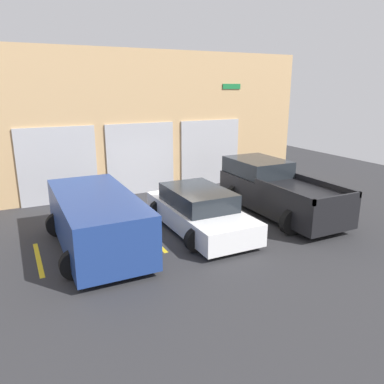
{
  "coord_description": "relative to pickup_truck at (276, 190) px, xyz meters",
  "views": [
    {
      "loc": [
        -5.02,
        -11.54,
        4.3
      ],
      "look_at": [
        0.0,
        -1.37,
        1.1
      ],
      "focal_mm": 35.0,
      "sensor_mm": 36.0,
      "label": 1
    }
  ],
  "objects": [
    {
      "name": "ground_plane",
      "position": [
        -3.12,
        1.63,
        -0.83
      ],
      "size": [
        28.0,
        28.0,
        0.0
      ],
      "primitive_type": "plane",
      "color": "#2D2D30"
    },
    {
      "name": "shophouse_building",
      "position": [
        -3.12,
        4.91,
        1.98
      ],
      "size": [
        14.84,
        0.68,
        5.73
      ],
      "color": "tan",
      "rests_on": "ground"
    },
    {
      "name": "pickup_truck",
      "position": [
        0.0,
        0.0,
        0.0
      ],
      "size": [
        2.4,
        5.01,
        1.75
      ],
      "color": "black",
      "rests_on": "ground"
    },
    {
      "name": "sedan_white",
      "position": [
        -3.12,
        -0.21,
        -0.21
      ],
      "size": [
        2.25,
        4.45,
        1.31
      ],
      "color": "white",
      "rests_on": "ground"
    },
    {
      "name": "sedan_side",
      "position": [
        -6.23,
        -0.24,
        0.01
      ],
      "size": [
        2.42,
        4.66,
        1.53
      ],
      "color": "navy",
      "rests_on": "ground"
    },
    {
      "name": "parking_stripe_far_left",
      "position": [
        -7.79,
        -0.24,
        -0.83
      ],
      "size": [
        0.12,
        2.2,
        0.01
      ],
      "primitive_type": "cube",
      "color": "gold",
      "rests_on": "ground"
    },
    {
      "name": "parking_stripe_left",
      "position": [
        -4.68,
        -0.24,
        -0.83
      ],
      "size": [
        0.12,
        2.2,
        0.01
      ],
      "primitive_type": "cube",
      "color": "gold",
      "rests_on": "ground"
    },
    {
      "name": "parking_stripe_centre",
      "position": [
        -1.56,
        -0.24,
        -0.83
      ],
      "size": [
        0.12,
        2.2,
        0.01
      ],
      "primitive_type": "cube",
      "color": "gold",
      "rests_on": "ground"
    },
    {
      "name": "parking_stripe_right",
      "position": [
        1.56,
        -0.24,
        -0.83
      ],
      "size": [
        0.12,
        2.2,
        0.01
      ],
      "primitive_type": "cube",
      "color": "gold",
      "rests_on": "ground"
    }
  ]
}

